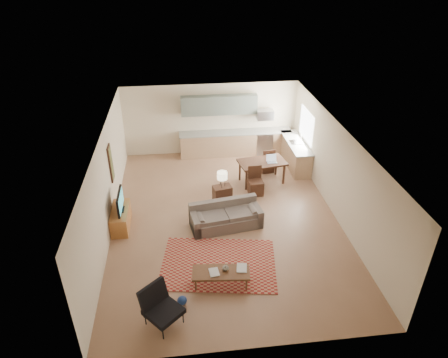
{
  "coord_description": "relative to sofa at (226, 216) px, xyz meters",
  "views": [
    {
      "loc": [
        -1.18,
        -9.59,
        6.92
      ],
      "look_at": [
        0.0,
        0.3,
        1.15
      ],
      "focal_mm": 32.0,
      "sensor_mm": 36.0,
      "label": 1
    }
  ],
  "objects": [
    {
      "name": "soap_bottle",
      "position": [
        2.86,
        3.27,
        0.65
      ],
      "size": [
        0.11,
        0.11,
        0.19
      ],
      "primitive_type": "imported",
      "rotation": [
        0.0,
        0.0,
        -0.15
      ],
      "color": "beige",
      "rests_on": "kitchen_counter_right"
    },
    {
      "name": "kitchen_range",
      "position": [
        2.03,
        4.6,
        0.09
      ],
      "size": [
        0.62,
        0.62,
        0.9
      ],
      "primitive_type": "cube",
      "color": "#A5A8AD",
      "rests_on": "ground"
    },
    {
      "name": "tv",
      "position": [
        -2.92,
        0.36,
        0.48
      ],
      "size": [
        0.09,
        0.93,
        0.56
      ],
      "primitive_type": null,
      "color": "black",
      "rests_on": "tv_credenza"
    },
    {
      "name": "upper_cabinets",
      "position": [
        0.33,
        4.75,
        1.59
      ],
      "size": [
        2.8,
        0.34,
        0.7
      ],
      "primitive_type": "cube",
      "color": "slate",
      "rests_on": "room"
    },
    {
      "name": "console_table",
      "position": [
        0.03,
        1.14,
        -0.04
      ],
      "size": [
        0.61,
        0.47,
        0.64
      ],
      "primitive_type": null,
      "rotation": [
        0.0,
        0.0,
        0.21
      ],
      "color": "#331C12",
      "rests_on": "floor"
    },
    {
      "name": "window_right",
      "position": [
        3.26,
        3.42,
        1.19
      ],
      "size": [
        0.02,
        1.4,
        1.05
      ],
      "primitive_type": "cube",
      "color": "white",
      "rests_on": "room"
    },
    {
      "name": "kitchen_microwave",
      "position": [
        2.03,
        4.62,
        1.19
      ],
      "size": [
        0.62,
        0.4,
        0.35
      ],
      "primitive_type": "cube",
      "color": "#A5A8AD",
      "rests_on": "room"
    },
    {
      "name": "dining_chair_near",
      "position": [
        1.17,
        1.63,
        0.11
      ],
      "size": [
        0.47,
        0.49,
        0.94
      ],
      "primitive_type": null,
      "rotation": [
        0.0,
        0.0,
        0.05
      ],
      "color": "#331C12",
      "rests_on": "floor"
    },
    {
      "name": "tv_credenza",
      "position": [
        -2.97,
        0.36,
        -0.08
      ],
      "size": [
        0.47,
        1.21,
        0.56
      ],
      "primitive_type": null,
      "color": "#975828",
      "rests_on": "floor"
    },
    {
      "name": "kitchen_counter_back",
      "position": [
        0.93,
        4.6,
        0.1
      ],
      "size": [
        4.26,
        0.64,
        0.92
      ],
      "primitive_type": null,
      "color": "tan",
      "rests_on": "ground"
    },
    {
      "name": "vase",
      "position": [
        -0.29,
        -2.22,
        0.12
      ],
      "size": [
        0.22,
        0.22,
        0.16
      ],
      "primitive_type": "imported",
      "rotation": [
        0.0,
        0.0,
        -0.21
      ],
      "color": "black",
      "rests_on": "coffee_table"
    },
    {
      "name": "room",
      "position": [
        0.03,
        0.42,
        0.99
      ],
      "size": [
        9.0,
        9.0,
        9.0
      ],
      "color": "#8D6348",
      "rests_on": "ground"
    },
    {
      "name": "wall_art_left",
      "position": [
        -3.18,
        1.32,
        1.19
      ],
      "size": [
        0.06,
        0.42,
        1.1
      ],
      "primitive_type": null,
      "color": "olive",
      "rests_on": "room"
    },
    {
      "name": "dining_chair_far",
      "position": [
        1.84,
        3.1,
        0.09
      ],
      "size": [
        0.48,
        0.5,
        0.91
      ],
      "primitive_type": null,
      "rotation": [
        0.0,
        0.0,
        3.25
      ],
      "color": "#331C12",
      "rests_on": "floor"
    },
    {
      "name": "laptop",
      "position": [
        1.81,
        2.26,
        0.54
      ],
      "size": [
        0.33,
        0.25,
        0.25
      ],
      "primitive_type": null,
      "rotation": [
        0.0,
        0.0,
        0.02
      ],
      "color": "#A5A8AD",
      "rests_on": "dining_table"
    },
    {
      "name": "coffee_table",
      "position": [
        -0.4,
        -2.26,
        -0.16
      ],
      "size": [
        1.39,
        0.66,
        0.41
      ],
      "primitive_type": null,
      "rotation": [
        0.0,
        0.0,
        -0.09
      ],
      "color": "#4C2B16",
      "rests_on": "floor"
    },
    {
      "name": "table_lamp",
      "position": [
        0.03,
        1.14,
        0.54
      ],
      "size": [
        0.39,
        0.39,
        0.51
      ],
      "primitive_type": null,
      "rotation": [
        0.0,
        0.0,
        0.31
      ],
      "color": "beige",
      "rests_on": "console_table"
    },
    {
      "name": "book_a",
      "position": [
        -0.67,
        -2.29,
        0.05
      ],
      "size": [
        0.28,
        0.34,
        0.03
      ],
      "primitive_type": "imported",
      "rotation": [
        0.0,
        0.0,
        0.1
      ],
      "color": "maroon",
      "rests_on": "coffee_table"
    },
    {
      "name": "armchair",
      "position": [
        -1.71,
        -3.25,
        0.08
      ],
      "size": [
        1.1,
        1.1,
        0.89
      ],
      "primitive_type": null,
      "rotation": [
        0.0,
        0.0,
        0.73
      ],
      "color": "black",
      "rests_on": "floor"
    },
    {
      "name": "rug",
      "position": [
        -0.38,
        -1.56,
        -0.35
      ],
      "size": [
        3.12,
        2.39,
        0.02
      ],
      "primitive_type": "cube",
      "rotation": [
        0.0,
        0.0,
        -0.16
      ],
      "color": "maroon",
      "rests_on": "floor"
    },
    {
      "name": "kitchen_counter_right",
      "position": [
        2.96,
        3.42,
        0.1
      ],
      "size": [
        0.64,
        2.26,
        0.92
      ],
      "primitive_type": null,
      "color": "tan",
      "rests_on": "ground"
    },
    {
      "name": "triptych",
      "position": [
        -0.07,
        4.89,
        1.39
      ],
      "size": [
        1.7,
        0.04,
        0.5
      ],
      "primitive_type": null,
      "color": "beige",
      "rests_on": "room"
    },
    {
      "name": "dining_table",
      "position": [
        1.51,
        2.36,
        0.03
      ],
      "size": [
        1.67,
        1.13,
        0.78
      ],
      "primitive_type": null,
      "rotation": [
        0.0,
        0.0,
        0.17
      ],
      "color": "#331C12",
      "rests_on": "floor"
    },
    {
      "name": "book_b",
      "position": [
        -0.02,
        -2.19,
        0.05
      ],
      "size": [
        0.35,
        0.41,
        0.02
      ],
      "primitive_type": "imported",
      "rotation": [
        0.0,
        0.0,
        -0.18
      ],
      "color": "navy",
      "rests_on": "coffee_table"
    },
    {
      "name": "sofa",
      "position": [
        0.0,
        0.0,
        0.0
      ],
      "size": [
        2.2,
        1.23,
        0.72
      ],
      "primitive_type": null,
      "rotation": [
        0.0,
        0.0,
        0.16
      ],
      "color": "#60544B",
      "rests_on": "floor"
    }
  ]
}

